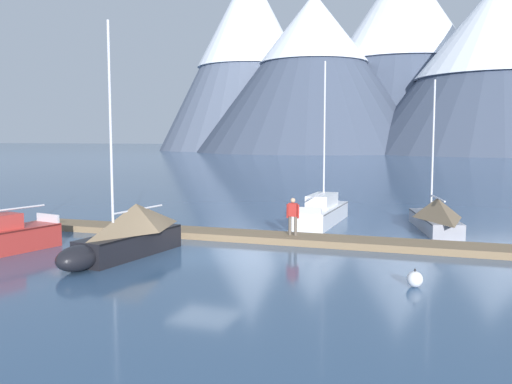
{
  "coord_description": "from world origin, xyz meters",
  "views": [
    {
      "loc": [
        9.4,
        -19.73,
        4.69
      ],
      "look_at": [
        0.0,
        6.0,
        2.0
      ],
      "focal_mm": 39.11,
      "sensor_mm": 36.0,
      "label": 1
    }
  ],
  "objects_px": {
    "sailboat_second_berth": "(128,232)",
    "mooring_buoy_channel_marker": "(415,279)",
    "sailboat_mid_dock_starboard": "(434,214)",
    "sailboat_mid_dock_port": "(324,211)",
    "person_on_dock": "(293,214)"
  },
  "relations": [
    {
      "from": "sailboat_second_berth",
      "to": "mooring_buoy_channel_marker",
      "type": "relative_size",
      "value": 15.28
    },
    {
      "from": "sailboat_mid_dock_starboard",
      "to": "person_on_dock",
      "type": "relative_size",
      "value": 4.52
    },
    {
      "from": "sailboat_mid_dock_port",
      "to": "sailboat_mid_dock_starboard",
      "type": "relative_size",
      "value": 1.15
    },
    {
      "from": "sailboat_second_berth",
      "to": "sailboat_mid_dock_starboard",
      "type": "relative_size",
      "value": 1.18
    },
    {
      "from": "sailboat_second_berth",
      "to": "sailboat_mid_dock_port",
      "type": "xyz_separation_m",
      "value": [
        5.17,
        11.57,
        -0.35
      ]
    },
    {
      "from": "sailboat_second_berth",
      "to": "sailboat_mid_dock_starboard",
      "type": "height_order",
      "value": "sailboat_second_berth"
    },
    {
      "from": "sailboat_second_berth",
      "to": "mooring_buoy_channel_marker",
      "type": "bearing_deg",
      "value": -4.01
    },
    {
      "from": "person_on_dock",
      "to": "mooring_buoy_channel_marker",
      "type": "relative_size",
      "value": 2.88
    },
    {
      "from": "sailboat_mid_dock_starboard",
      "to": "person_on_dock",
      "type": "height_order",
      "value": "sailboat_mid_dock_starboard"
    },
    {
      "from": "sailboat_second_berth",
      "to": "sailboat_mid_dock_port",
      "type": "height_order",
      "value": "sailboat_second_berth"
    },
    {
      "from": "sailboat_mid_dock_port",
      "to": "sailboat_mid_dock_starboard",
      "type": "bearing_deg",
      "value": -6.39
    },
    {
      "from": "sailboat_mid_dock_port",
      "to": "mooring_buoy_channel_marker",
      "type": "relative_size",
      "value": 14.99
    },
    {
      "from": "person_on_dock",
      "to": "sailboat_mid_dock_port",
      "type": "bearing_deg",
      "value": 90.47
    },
    {
      "from": "sailboat_second_berth",
      "to": "sailboat_mid_dock_starboard",
      "type": "distance_m",
      "value": 15.54
    },
    {
      "from": "sailboat_mid_dock_starboard",
      "to": "sailboat_second_berth",
      "type": "bearing_deg",
      "value": -135.41
    }
  ]
}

